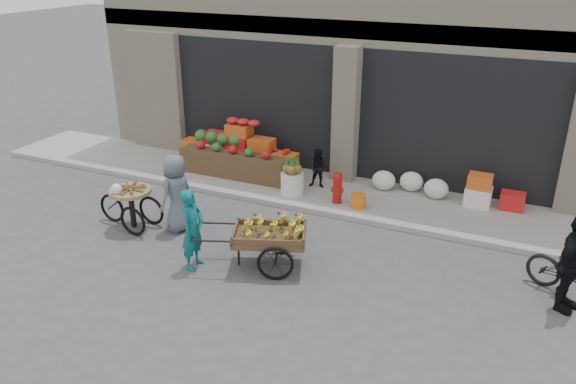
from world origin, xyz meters
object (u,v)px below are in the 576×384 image
at_px(seated_person, 319,168).
at_px(orange_bucket, 358,201).
at_px(fire_hydrant, 337,186).
at_px(vendor_woman, 192,229).
at_px(cyclist, 571,264).
at_px(tricycle_cart, 131,202).
at_px(pineapple_bin, 292,183).
at_px(banana_cart, 267,234).
at_px(vendor_grey, 177,193).

bearing_deg(seated_person, orange_bucket, -40.26).
distance_m(fire_hydrant, orange_bucket, 0.55).
distance_m(fire_hydrant, vendor_woman, 3.73).
height_order(fire_hydrant, cyclist, cyclist).
bearing_deg(tricycle_cart, pineapple_bin, 50.89).
bearing_deg(seated_person, cyclist, -37.65).
bearing_deg(tricycle_cart, banana_cart, -1.89).
height_order(fire_hydrant, tricycle_cart, tricycle_cart).
relative_size(banana_cart, cyclist, 1.42).
relative_size(fire_hydrant, seated_person, 0.76).
bearing_deg(vendor_grey, cyclist, 100.59).
relative_size(seated_person, cyclist, 0.57).
bearing_deg(vendor_woman, tricycle_cart, 64.78).
bearing_deg(pineapple_bin, banana_cart, -74.58).
xyz_separation_m(orange_bucket, vendor_grey, (-3.07, -2.26, 0.53)).
relative_size(pineapple_bin, vendor_woman, 0.35).
bearing_deg(tricycle_cart, vendor_woman, -18.99).
distance_m(banana_cart, cyclist, 4.91).
height_order(seated_person, tricycle_cart, seated_person).
bearing_deg(banana_cart, vendor_grey, 145.52).
bearing_deg(fire_hydrant, cyclist, -24.78).
bearing_deg(fire_hydrant, tricycle_cart, -143.18).
distance_m(orange_bucket, tricycle_cart, 4.75).
distance_m(pineapple_bin, vendor_woman, 3.50).
bearing_deg(banana_cart, seated_person, 76.04).
bearing_deg(seated_person, fire_hydrant, -52.88).
distance_m(fire_hydrant, vendor_grey, 3.46).
height_order(orange_bucket, vendor_woman, vendor_woman).
height_order(orange_bucket, banana_cart, banana_cart).
height_order(tricycle_cart, vendor_grey, vendor_grey).
xyz_separation_m(orange_bucket, vendor_woman, (-1.97, -3.36, 0.48)).
bearing_deg(cyclist, tricycle_cart, 114.72).
relative_size(banana_cart, vendor_woman, 1.55).
xyz_separation_m(pineapple_bin, tricycle_cart, (-2.39, -2.66, 0.20)).
xyz_separation_m(orange_bucket, seated_person, (-1.20, 0.70, 0.31)).
relative_size(vendor_woman, cyclist, 0.92).
distance_m(orange_bucket, cyclist, 4.57).
bearing_deg(vendor_grey, pineapple_bin, 157.02).
xyz_separation_m(orange_bucket, tricycle_cart, (-3.99, -2.56, 0.30)).
distance_m(tricycle_cart, cyclist, 8.05).
bearing_deg(fire_hydrant, vendor_woman, -113.37).
height_order(vendor_woman, tricycle_cart, vendor_woman).
bearing_deg(fire_hydrant, banana_cart, -95.86).
distance_m(fire_hydrant, banana_cart, 2.89).
height_order(pineapple_bin, seated_person, seated_person).
bearing_deg(pineapple_bin, vendor_grey, -121.91).
distance_m(seated_person, cyclist, 5.93).
bearing_deg(banana_cart, orange_bucket, 53.74).
relative_size(seated_person, banana_cart, 0.40).
bearing_deg(tricycle_cart, cyclist, 6.42).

